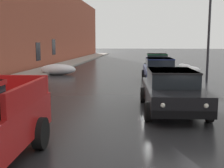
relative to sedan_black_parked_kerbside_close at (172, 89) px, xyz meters
name	(u,v)px	position (x,y,z in m)	size (l,w,h in m)	color
left_sidewalk_slab	(11,81)	(-8.84, 6.33, -0.68)	(2.41, 80.00, 0.14)	gray
snow_bank_along_left_kerb	(186,69)	(2.21, 12.14, -0.44)	(2.00, 0.95, 0.73)	white
snow_bank_mid_block_left	(58,69)	(-7.15, 10.32, -0.37)	(2.61, 1.21, 0.78)	white
sedan_black_parked_kerbside_close	(172,89)	(0.00, 0.00, 0.00)	(2.20, 4.54, 1.42)	black
sedan_darkblue_parked_kerbside_mid	(159,70)	(-0.03, 7.17, 0.00)	(2.10, 4.48, 1.42)	navy
sedan_green_parked_far_down_block	(157,62)	(0.11, 13.25, 0.00)	(2.01, 4.01, 1.42)	#1E5633
street_lamp_post	(209,22)	(2.78, 7.50, 2.75)	(0.44, 0.24, 6.28)	#28282D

